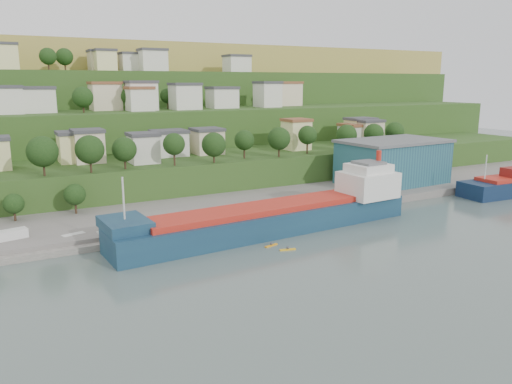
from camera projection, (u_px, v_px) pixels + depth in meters
ground at (297, 242)px, 99.00m from camera, size 500.00×500.00×0.00m
quay at (304, 202)px, 132.31m from camera, size 220.00×26.00×4.00m
hillside at (111, 147)px, 244.34m from camera, size 360.00×211.31×96.00m
cargo_ship_near at (279, 218)px, 106.03m from camera, size 68.80×15.36×17.52m
warehouse at (393, 161)px, 145.82m from camera, size 32.07×20.79×12.80m
caravan at (12, 236)px, 94.51m from camera, size 5.86×3.45×2.56m
dinghy at (73, 236)px, 97.54m from camera, size 4.61×2.73×0.87m
kayak_orange at (271, 245)px, 96.62m from camera, size 3.08×1.30×0.76m
kayak_yellow at (288, 249)px, 94.27m from camera, size 3.12×1.21×0.77m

